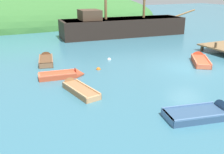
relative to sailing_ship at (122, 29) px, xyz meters
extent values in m
plane|color=teal|center=(-1.74, -13.39, -0.78)|extent=(120.00, 120.00, 0.00)
cylinder|color=#4F3D27|center=(2.98, -9.90, -0.78)|extent=(0.28, 0.28, 1.20)
cylinder|color=#4F3D27|center=(2.88, -11.47, 0.04)|extent=(0.20, 0.20, 0.45)
ellipsoid|color=#387033|center=(-11.18, 19.58, -0.78)|extent=(55.40, 26.77, 10.99)
cube|color=black|center=(0.15, -0.01, -0.17)|extent=(14.95, 4.99, 2.81)
cube|color=#997A51|center=(0.15, -0.01, 1.18)|extent=(14.34, 4.65, 0.10)
cylinder|color=olive|center=(8.66, -0.75, 1.53)|extent=(2.96, 0.45, 0.97)
cube|color=#4C3828|center=(-3.95, 0.34, 1.78)|extent=(2.42, 2.80, 1.10)
cube|color=#C64C2D|center=(-0.23, -13.05, -0.67)|extent=(2.52, 2.96, 0.47)
cone|color=#C64C2D|center=(0.80, -11.58, -0.67)|extent=(1.23, 1.16, 1.01)
cube|color=#FF6E48|center=(-1.02, -14.18, -0.60)|extent=(0.85, 0.65, 0.33)
cube|color=#FF6E48|center=(0.06, -12.64, -0.49)|extent=(0.91, 0.71, 0.05)
cube|color=#FF6E48|center=(-0.51, -13.46, -0.49)|extent=(0.91, 0.71, 0.05)
cube|color=#FF6E48|center=(0.18, -13.33, -0.40)|extent=(1.68, 2.35, 0.07)
cube|color=#FF6E48|center=(-0.63, -12.76, -0.40)|extent=(1.68, 2.35, 0.07)
cube|color=#9E7047|center=(-10.20, -14.47, -0.70)|extent=(1.36, 2.83, 0.40)
cone|color=#9E7047|center=(-10.49, -12.81, -0.70)|extent=(0.96, 0.82, 0.86)
cube|color=tan|center=(-9.97, -15.76, -0.64)|extent=(0.82, 0.26, 0.28)
cube|color=tan|center=(-10.28, -14.01, -0.56)|extent=(0.85, 0.32, 0.05)
cube|color=tan|center=(-10.11, -14.94, -0.56)|extent=(0.85, 0.32, 0.05)
cube|color=tan|center=(-9.79, -14.40, -0.47)|extent=(0.54, 2.63, 0.07)
cube|color=tan|center=(-10.60, -14.55, -0.47)|extent=(0.54, 2.63, 0.07)
cube|color=#C64C2D|center=(-10.72, -11.50, -0.69)|extent=(2.41, 1.23, 0.42)
cone|color=#C64C2D|center=(-9.28, -11.68, -0.69)|extent=(0.71, 0.97, 0.90)
cube|color=#FF6E48|center=(-11.82, -11.36, -0.63)|extent=(0.23, 0.86, 0.29)
cube|color=#FF6E48|center=(-10.32, -11.55, -0.54)|extent=(0.29, 0.89, 0.05)
cube|color=#FF6E48|center=(-11.12, -11.45, -0.54)|extent=(0.29, 0.89, 0.05)
cube|color=#FF6E48|center=(-10.78, -11.93, -0.45)|extent=(2.26, 0.36, 0.07)
cube|color=#FF6E48|center=(-10.67, -11.06, -0.45)|extent=(2.26, 0.36, 0.07)
cube|color=brown|center=(-10.68, -7.92, -0.65)|extent=(1.51, 2.73, 0.50)
cone|color=brown|center=(-10.35, -6.34, -0.65)|extent=(1.06, 0.83, 0.95)
cube|color=#8E6242|center=(-10.94, -9.13, -0.57)|extent=(0.91, 0.30, 0.35)
cube|color=#8E6242|center=(-10.59, -7.48, -0.46)|extent=(0.94, 0.37, 0.05)
cube|color=#8E6242|center=(-10.78, -8.36, -0.46)|extent=(0.94, 0.37, 0.05)
cube|color=#8E6242|center=(-10.23, -8.01, -0.37)|extent=(0.60, 2.49, 0.07)
cube|color=#8E6242|center=(-11.13, -7.82, -0.37)|extent=(0.60, 2.49, 0.07)
cube|color=#335175|center=(-6.59, -19.26, -0.69)|extent=(2.85, 1.79, 0.42)
cube|color=#4F75A1|center=(-7.83, -18.99, -0.63)|extent=(0.36, 1.14, 0.29)
cube|color=#4F75A1|center=(-6.14, -19.35, -0.54)|extent=(0.42, 1.18, 0.05)
cube|color=#4F75A1|center=(-7.04, -19.16, -0.54)|extent=(0.42, 1.18, 0.05)
cube|color=#4F75A1|center=(-6.71, -19.84, -0.45)|extent=(2.55, 0.62, 0.07)
cube|color=#4F75A1|center=(-6.46, -18.68, -0.45)|extent=(2.55, 0.62, 0.07)
sphere|color=orange|center=(-7.71, -11.00, -0.78)|extent=(0.32, 0.32, 0.32)
sphere|color=white|center=(-5.93, -8.99, -0.78)|extent=(0.30, 0.30, 0.30)
camera|label=1|loc=(-14.15, -26.57, 4.63)|focal=40.46mm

